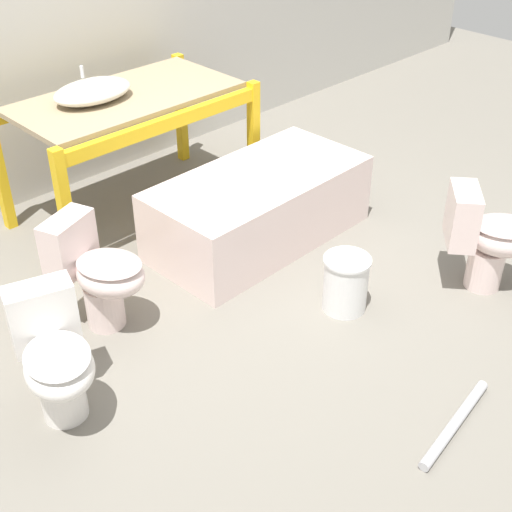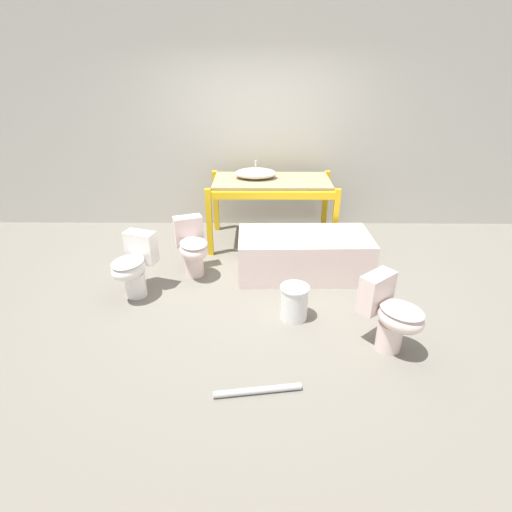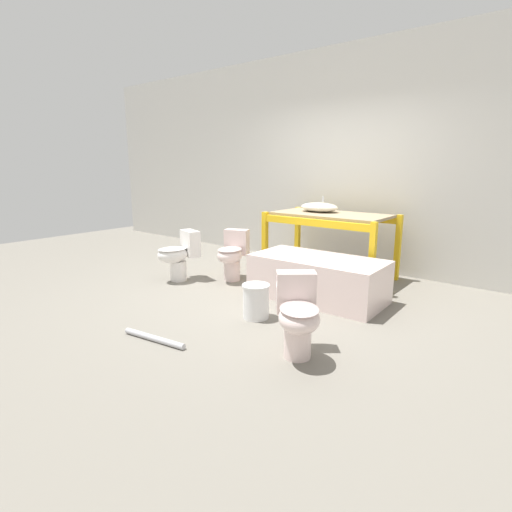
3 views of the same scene
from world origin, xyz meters
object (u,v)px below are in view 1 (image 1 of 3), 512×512
Objects in this scene: bathtub_main at (259,203)px; toilet_near at (98,273)px; sink_basin at (93,91)px; toilet_far at (55,358)px; toilet_extra at (488,237)px; bucket_white at (346,282)px.

bathtub_main is 2.30× the size of toilet_near.
sink_basin is 1.32m from bathtub_main.
toilet_near is 1.00× the size of toilet_far.
bucket_white is at bearing 111.16° from toilet_extra.
bathtub_main is 1.30m from toilet_near.
toilet_near is 1.00× the size of toilet_extra.
toilet_extra reaches higher than bathtub_main.
toilet_far reaches higher than bathtub_main.
toilet_far is (-1.27, -1.48, -0.60)m from sink_basin.
bathtub_main is 2.30× the size of toilet_far.
bucket_white is (0.39, -1.90, -0.77)m from sink_basin.
bathtub_main is at bearing -59.75° from sink_basin.
sink_basin is 0.82× the size of toilet_extra.
toilet_near is (-0.72, -1.02, -0.60)m from sink_basin.
toilet_near is at bearing -125.47° from sink_basin.
toilet_extra is 0.92m from bucket_white.
bucket_white is at bearing -78.33° from sink_basin.
toilet_near is 2.32m from toilet_extra.
sink_basin is 1.38m from toilet_near.
sink_basin is at bearing 66.88° from toilet_far.
toilet_far is 1.89× the size of bucket_white.
bucket_white is at bearing -102.42° from bathtub_main.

